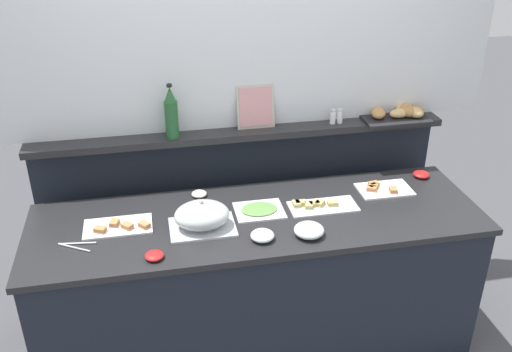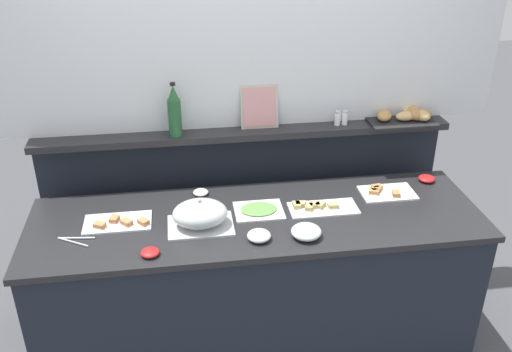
% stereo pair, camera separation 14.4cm
% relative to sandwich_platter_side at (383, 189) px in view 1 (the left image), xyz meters
% --- Properties ---
extents(ground_plane, '(12.00, 12.00, 0.00)m').
position_rel_sandwich_platter_side_xyz_m(ground_plane, '(-0.77, 0.46, -0.90)').
color(ground_plane, '#4C4C51').
extents(buffet_counter, '(2.44, 0.75, 0.89)m').
position_rel_sandwich_platter_side_xyz_m(buffet_counter, '(-0.77, -0.14, -0.45)').
color(buffet_counter, black).
rests_on(buffet_counter, ground_plane).
extents(back_ledge_unit, '(2.46, 0.22, 1.20)m').
position_rel_sandwich_platter_side_xyz_m(back_ledge_unit, '(-0.77, 0.41, -0.27)').
color(back_ledge_unit, black).
rests_on(back_ledge_unit, ground_plane).
extents(upper_wall_panel, '(3.06, 0.08, 1.40)m').
position_rel_sandwich_platter_side_xyz_m(upper_wall_panel, '(-0.77, 0.43, 1.00)').
color(upper_wall_panel, silver).
rests_on(upper_wall_panel, back_ledge_unit).
extents(sandwich_platter_side, '(0.31, 0.20, 0.04)m').
position_rel_sandwich_platter_side_xyz_m(sandwich_platter_side, '(0.00, 0.00, 0.00)').
color(sandwich_platter_side, white).
rests_on(sandwich_platter_side, buffet_counter).
extents(sandwich_platter_rear, '(0.38, 0.17, 0.04)m').
position_rel_sandwich_platter_side_xyz_m(sandwich_platter_rear, '(-0.42, -0.11, 0.00)').
color(sandwich_platter_rear, silver).
rests_on(sandwich_platter_rear, buffet_counter).
extents(sandwich_platter_front, '(0.35, 0.19, 0.04)m').
position_rel_sandwich_platter_side_xyz_m(sandwich_platter_front, '(-1.50, -0.11, -0.00)').
color(sandwich_platter_front, silver).
rests_on(sandwich_platter_front, buffet_counter).
extents(cold_cuts_platter, '(0.26, 0.21, 0.02)m').
position_rel_sandwich_platter_side_xyz_m(cold_cuts_platter, '(-0.75, -0.09, -0.00)').
color(cold_cuts_platter, silver).
rests_on(cold_cuts_platter, buffet_counter).
extents(serving_cloche, '(0.34, 0.24, 0.17)m').
position_rel_sandwich_platter_side_xyz_m(serving_cloche, '(-1.07, -0.20, 0.06)').
color(serving_cloche, '#B7BABF').
rests_on(serving_cloche, buffet_counter).
extents(glass_bowl_large, '(0.16, 0.16, 0.06)m').
position_rel_sandwich_platter_side_xyz_m(glass_bowl_large, '(-0.55, -0.37, 0.02)').
color(glass_bowl_large, silver).
rests_on(glass_bowl_large, buffet_counter).
extents(glass_bowl_medium, '(0.12, 0.12, 0.05)m').
position_rel_sandwich_platter_side_xyz_m(glass_bowl_medium, '(-0.79, -0.36, 0.01)').
color(glass_bowl_medium, silver).
rests_on(glass_bowl_medium, buffet_counter).
extents(condiment_bowl_red, '(0.09, 0.09, 0.03)m').
position_rel_sandwich_platter_side_xyz_m(condiment_bowl_red, '(-1.05, 0.14, 0.01)').
color(condiment_bowl_red, silver).
rests_on(condiment_bowl_red, buffet_counter).
extents(condiment_bowl_dark, '(0.10, 0.10, 0.03)m').
position_rel_sandwich_platter_side_xyz_m(condiment_bowl_dark, '(0.30, 0.11, 0.01)').
color(condiment_bowl_dark, red).
rests_on(condiment_bowl_dark, buffet_counter).
extents(condiment_bowl_teal, '(0.09, 0.09, 0.03)m').
position_rel_sandwich_platter_side_xyz_m(condiment_bowl_teal, '(-1.33, -0.42, 0.01)').
color(condiment_bowl_teal, red).
rests_on(condiment_bowl_teal, buffet_counter).
extents(serving_tongs, '(0.19, 0.11, 0.01)m').
position_rel_sandwich_platter_side_xyz_m(serving_tongs, '(-1.71, -0.24, -0.00)').
color(serving_tongs, '#B7BABF').
rests_on(serving_tongs, buffet_counter).
extents(wine_bottle_green, '(0.08, 0.08, 0.32)m').
position_rel_sandwich_platter_side_xyz_m(wine_bottle_green, '(-1.17, 0.31, 0.44)').
color(wine_bottle_green, '#23562D').
rests_on(wine_bottle_green, back_ledge_unit).
extents(salt_shaker, '(0.03, 0.03, 0.09)m').
position_rel_sandwich_platter_side_xyz_m(salt_shaker, '(-0.21, 0.33, 0.34)').
color(salt_shaker, white).
rests_on(salt_shaker, back_ledge_unit).
extents(pepper_shaker, '(0.03, 0.03, 0.09)m').
position_rel_sandwich_platter_side_xyz_m(pepper_shaker, '(-0.17, 0.33, 0.34)').
color(pepper_shaker, white).
rests_on(pepper_shaker, back_ledge_unit).
extents(bread_basket, '(0.40, 0.26, 0.08)m').
position_rel_sandwich_platter_side_xyz_m(bread_basket, '(0.22, 0.33, 0.33)').
color(bread_basket, black).
rests_on(bread_basket, back_ledge_unit).
extents(framed_picture, '(0.22, 0.06, 0.26)m').
position_rel_sandwich_platter_side_xyz_m(framed_picture, '(-0.68, 0.37, 0.42)').
color(framed_picture, '#B2AD9E').
rests_on(framed_picture, back_ledge_unit).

